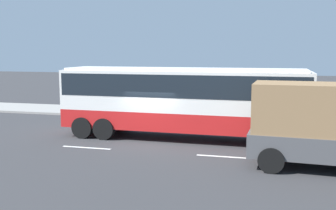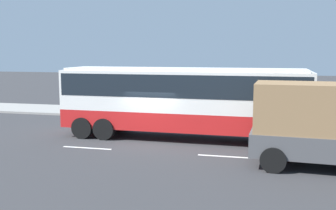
# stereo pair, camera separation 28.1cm
# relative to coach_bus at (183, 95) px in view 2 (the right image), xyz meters

# --- Properties ---
(ground_plane) EXTENTS (120.00, 120.00, 0.00)m
(ground_plane) POSITION_rel_coach_bus_xyz_m (-1.36, -0.89, -2.24)
(ground_plane) COLOR #333335
(sidewalk_curb) EXTENTS (80.00, 4.00, 0.15)m
(sidewalk_curb) POSITION_rel_coach_bus_xyz_m (-1.36, 7.30, -2.17)
(sidewalk_curb) COLOR gray
(sidewalk_curb) RESTS_ON ground_plane
(lane_centreline) EXTENTS (29.51, 0.16, 0.01)m
(lane_centreline) POSITION_rel_coach_bus_xyz_m (-1.56, -2.91, -2.24)
(lane_centreline) COLOR white
(lane_centreline) RESTS_ON ground_plane
(coach_bus) EXTENTS (12.47, 2.86, 3.62)m
(coach_bus) POSITION_rel_coach_bus_xyz_m (0.00, 0.00, 0.00)
(coach_bus) COLOR red
(coach_bus) RESTS_ON ground_plane
(pedestrian_near_curb) EXTENTS (0.32, 0.32, 1.68)m
(pedestrian_near_curb) POSITION_rel_coach_bus_xyz_m (3.74, 6.32, -1.12)
(pedestrian_near_curb) COLOR brown
(pedestrian_near_curb) RESTS_ON sidewalk_curb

